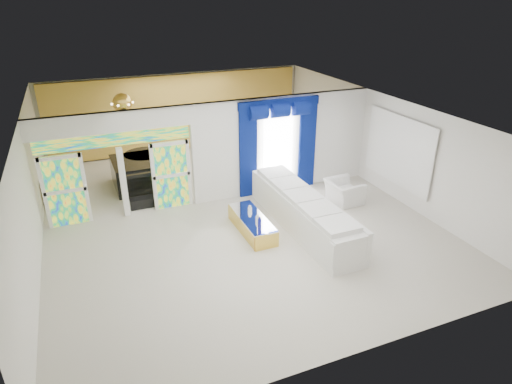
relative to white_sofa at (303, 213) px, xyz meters
name	(u,v)px	position (x,y,z in m)	size (l,w,h in m)	color
floor	(231,212)	(-1.50, 1.58, -0.44)	(12.00, 12.00, 0.00)	#B7AF9E
dividing_wall	(284,143)	(0.65, 2.58, 1.06)	(5.70, 0.18, 3.00)	white
dividing_header	(112,122)	(-4.35, 2.58, 2.29)	(4.30, 0.18, 0.55)	white
stained_panel_left	(65,191)	(-5.78, 2.58, 0.56)	(0.95, 0.04, 2.00)	#994C3F
stained_panel_right	(171,175)	(-2.93, 2.58, 0.56)	(0.95, 0.04, 2.00)	#994C3F
stained_transom	(114,140)	(-4.35, 2.58, 1.81)	(4.00, 0.05, 0.35)	#994C3F
window_pane	(278,147)	(0.40, 2.48, 1.01)	(1.00, 0.02, 2.30)	white
blue_drape_left	(248,153)	(-0.60, 2.45, 0.96)	(0.55, 0.10, 2.80)	#031045
blue_drape_right	(307,145)	(1.40, 2.45, 0.96)	(0.55, 0.10, 2.80)	#031045
blue_pelmet	(279,103)	(0.40, 2.45, 2.38)	(2.60, 0.12, 0.25)	#031045
wall_mirror	(399,150)	(3.44, 0.58, 1.11)	(0.04, 2.70, 1.90)	white
gold_curtains	(179,113)	(-1.50, 7.48, 1.06)	(9.70, 0.12, 2.90)	gold
white_sofa	(303,213)	(0.00, 0.00, 0.00)	(0.99, 4.60, 0.88)	white
coffee_table	(252,225)	(-1.35, 0.30, -0.22)	(0.64, 1.93, 0.43)	gold
console_table	(279,191)	(0.25, 2.03, -0.25)	(1.15, 0.36, 0.38)	white
table_lamp	(270,178)	(-0.05, 2.03, 0.23)	(0.36, 0.36, 0.58)	white
armchair	(344,192)	(1.89, 0.93, -0.10)	(1.03, 0.90, 0.67)	white
grand_piano	(135,173)	(-3.72, 4.51, 0.01)	(1.35, 1.77, 0.90)	black
piano_bench	(145,202)	(-3.72, 2.91, -0.29)	(0.87, 0.34, 0.29)	black
tv_console	(57,191)	(-6.07, 4.06, -0.02)	(0.58, 0.53, 0.84)	tan
chandelier	(122,103)	(-3.80, 4.98, 2.21)	(0.60, 0.60, 0.60)	gold
decanters	(256,218)	(-1.33, 0.10, 0.08)	(0.19, 0.98, 0.24)	white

